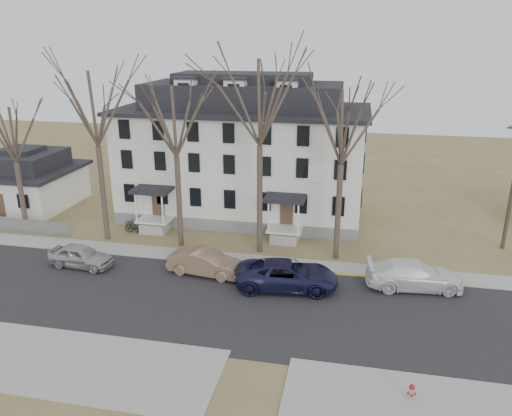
% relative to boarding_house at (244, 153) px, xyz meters
% --- Properties ---
extents(ground, '(120.00, 120.00, 0.00)m').
position_rel_boarding_house_xyz_m(ground, '(2.00, -17.95, -5.38)').
color(ground, olive).
rests_on(ground, ground).
extents(main_road, '(120.00, 10.00, 0.04)m').
position_rel_boarding_house_xyz_m(main_road, '(2.00, -15.95, -5.38)').
color(main_road, '#27272A').
rests_on(main_road, ground).
extents(far_sidewalk, '(120.00, 2.00, 0.08)m').
position_rel_boarding_house_xyz_m(far_sidewalk, '(2.00, -9.95, -5.38)').
color(far_sidewalk, '#A09F97').
rests_on(far_sidewalk, ground).
extents(near_sidewalk_right, '(14.00, 5.00, 0.08)m').
position_rel_boarding_house_xyz_m(near_sidewalk_right, '(14.00, -22.95, -5.38)').
color(near_sidewalk_right, '#A09F97').
rests_on(near_sidewalk_right, ground).
extents(near_sidewalk_left, '(20.00, 5.00, 0.08)m').
position_rel_boarding_house_xyz_m(near_sidewalk_left, '(-6.00, -22.95, -5.38)').
color(near_sidewalk_left, '#A09F97').
rests_on(near_sidewalk_left, ground).
extents(yellow_curb, '(14.00, 0.25, 0.06)m').
position_rel_boarding_house_xyz_m(yellow_curb, '(7.00, -10.85, -5.38)').
color(yellow_curb, gold).
rests_on(yellow_curb, ground).
extents(boarding_house, '(20.80, 12.36, 12.05)m').
position_rel_boarding_house_xyz_m(boarding_house, '(0.00, 0.00, 0.00)').
color(boarding_house, slate).
rests_on(boarding_house, ground).
extents(small_house, '(8.70, 8.70, 5.00)m').
position_rel_boarding_house_xyz_m(small_house, '(-20.00, -1.96, -3.13)').
color(small_house, silver).
rests_on(small_house, ground).
extents(tree_far_left, '(8.40, 8.40, 13.72)m').
position_rel_boarding_house_xyz_m(tree_far_left, '(-9.00, -8.15, 4.96)').
color(tree_far_left, '#473B31').
rests_on(tree_far_left, ground).
extents(tree_mid_left, '(7.80, 7.80, 12.74)m').
position_rel_boarding_house_xyz_m(tree_mid_left, '(-3.00, -8.15, 4.22)').
color(tree_mid_left, '#473B31').
rests_on(tree_mid_left, ground).
extents(tree_center, '(9.00, 9.00, 14.70)m').
position_rel_boarding_house_xyz_m(tree_center, '(3.00, -8.15, 5.71)').
color(tree_center, '#473B31').
rests_on(tree_center, ground).
extents(tree_mid_right, '(7.80, 7.80, 12.74)m').
position_rel_boarding_house_xyz_m(tree_mid_right, '(8.50, -8.15, 4.22)').
color(tree_mid_right, '#473B31').
rests_on(tree_mid_right, ground).
extents(tree_bungalow, '(6.60, 6.60, 10.78)m').
position_rel_boarding_house_xyz_m(tree_bungalow, '(-16.00, -8.15, 2.74)').
color(tree_bungalow, '#473B31').
rests_on(tree_bungalow, ground).
extents(car_silver, '(4.59, 2.17, 1.52)m').
position_rel_boarding_house_xyz_m(car_silver, '(-8.35, -13.09, -4.62)').
color(car_silver, '#AFAFAF').
rests_on(car_silver, ground).
extents(car_tan, '(5.15, 2.34, 1.64)m').
position_rel_boarding_house_xyz_m(car_tan, '(0.25, -12.51, -4.56)').
color(car_tan, '#8B6B53').
rests_on(car_tan, ground).
extents(car_navy, '(6.55, 3.58, 1.74)m').
position_rel_boarding_house_xyz_m(car_navy, '(5.75, -13.31, -4.51)').
color(car_navy, '#1A1B3E').
rests_on(car_navy, ground).
extents(car_white, '(6.15, 3.10, 1.71)m').
position_rel_boarding_house_xyz_m(car_white, '(13.46, -11.71, -4.52)').
color(car_white, white).
rests_on(car_white, ground).
extents(bicycle_left, '(1.88, 1.51, 0.96)m').
position_rel_boarding_house_xyz_m(bicycle_left, '(-7.81, -6.23, -4.90)').
color(bicycle_left, black).
rests_on(bicycle_left, ground).
extents(bicycle_right, '(1.84, 0.69, 1.08)m').
position_rel_boarding_house_xyz_m(bicycle_right, '(-7.31, -6.63, -4.84)').
color(bicycle_right, black).
rests_on(bicycle_right, ground).
extents(fire_hydrant, '(0.36, 0.34, 0.87)m').
position_rel_boarding_house_xyz_m(fire_hydrant, '(12.42, -22.38, -4.94)').
color(fire_hydrant, '#B7B7BA').
rests_on(fire_hydrant, ground).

